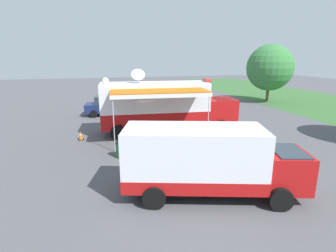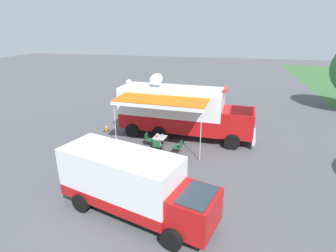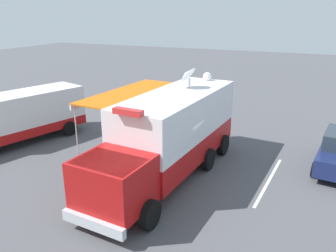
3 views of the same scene
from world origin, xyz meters
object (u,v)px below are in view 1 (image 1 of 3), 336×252
(traffic_cone, at_px, (81,135))
(command_truck, at_px, (165,105))
(support_truck, at_px, (207,161))
(car_behind_truck, at_px, (109,105))
(seated_responder, at_px, (160,136))
(water_bottle, at_px, (160,130))
(folding_table, at_px, (158,133))
(folding_chair_spare_by_truck, at_px, (183,137))
(folding_chair_beside_table, at_px, (144,136))
(trash_bin, at_px, (121,149))
(folding_chair_at_table, at_px, (161,139))

(traffic_cone, bearing_deg, command_truck, 92.51)
(support_truck, xyz_separation_m, car_behind_truck, (-15.62, -3.04, -0.51))
(seated_responder, xyz_separation_m, support_truck, (6.02, 0.44, 0.73))
(command_truck, height_order, support_truck, command_truck)
(water_bottle, bearing_deg, folding_table, -73.03)
(command_truck, distance_m, folding_chair_spare_by_truck, 3.21)
(folding_chair_beside_table, relative_size, seated_responder, 0.70)
(folding_chair_spare_by_truck, xyz_separation_m, car_behind_truck, (-9.67, -3.98, 0.37))
(folding_chair_spare_by_truck, xyz_separation_m, support_truck, (5.95, -0.94, 0.87))
(car_behind_truck, bearing_deg, water_bottle, 17.07)
(folding_table, distance_m, folding_chair_spare_by_truck, 1.56)
(support_truck, bearing_deg, command_truck, 176.32)
(traffic_cone, bearing_deg, seated_responder, 61.71)
(car_behind_truck, bearing_deg, command_truck, 27.87)
(folding_chair_spare_by_truck, relative_size, trash_bin, 0.96)
(folding_chair_at_table, distance_m, folding_chair_beside_table, 1.24)
(seated_responder, distance_m, support_truck, 6.08)
(car_behind_truck, bearing_deg, folding_chair_beside_table, 11.07)
(folding_chair_at_table, bearing_deg, seated_responder, 175.85)
(command_truck, bearing_deg, folding_chair_beside_table, -41.97)
(command_truck, distance_m, folding_chair_beside_table, 3.13)
(water_bottle, xyz_separation_m, seated_responder, (0.66, -0.15, -0.18))
(folding_chair_beside_table, bearing_deg, trash_bin, -39.23)
(trash_bin, xyz_separation_m, support_truck, (4.80, 2.88, 0.93))
(folding_table, distance_m, trash_bin, 3.05)
(command_truck, relative_size, car_behind_truck, 2.20)
(folding_chair_beside_table, xyz_separation_m, car_behind_truck, (-8.89, -1.74, 0.37))
(folding_table, height_order, folding_chair_beside_table, folding_chair_beside_table)
(water_bottle, xyz_separation_m, car_behind_truck, (-8.94, -2.75, 0.05))
(folding_chair_beside_table, distance_m, trash_bin, 2.50)
(trash_bin, height_order, traffic_cone, trash_bin)
(water_bottle, height_order, traffic_cone, water_bottle)
(traffic_cone, bearing_deg, water_bottle, 68.88)
(folding_chair_at_table, distance_m, support_truck, 5.92)
(folding_chair_at_table, xyz_separation_m, support_truck, (5.83, 0.45, 0.87))
(folding_chair_spare_by_truck, bearing_deg, trash_bin, -73.21)
(folding_table, height_order, car_behind_truck, car_behind_truck)
(folding_table, xyz_separation_m, support_truck, (6.63, 0.45, 0.71))
(traffic_cone, bearing_deg, folding_chair_spare_by_truck, 66.84)
(seated_responder, distance_m, car_behind_truck, 9.95)
(water_bottle, bearing_deg, car_behind_truck, -162.93)
(folding_table, relative_size, car_behind_truck, 0.20)
(command_truck, xyz_separation_m, folding_table, (2.17, -1.02, -1.27))
(command_truck, bearing_deg, support_truck, -3.68)
(traffic_cone, xyz_separation_m, car_behind_truck, (-7.07, 2.11, 0.60))
(folding_table, xyz_separation_m, folding_chair_beside_table, (-0.10, -0.85, -0.16))
(command_truck, height_order, car_behind_truck, command_truck)
(water_bottle, bearing_deg, command_truck, 158.03)
(command_truck, relative_size, folding_chair_beside_table, 11.08)
(folding_table, relative_size, support_truck, 0.12)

